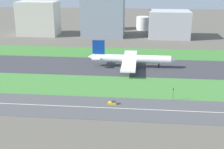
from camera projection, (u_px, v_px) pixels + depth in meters
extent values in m
plane|color=#5B564C|center=(107.00, 66.00, 224.14)|extent=(800.00, 800.00, 0.00)
cube|color=#38383D|center=(107.00, 66.00, 224.12)|extent=(280.00, 46.00, 0.10)
cube|color=#3D7A33|center=(112.00, 53.00, 262.79)|extent=(280.00, 36.00, 0.10)
cube|color=#427F38|center=(99.00, 85.00, 185.45)|extent=(280.00, 36.00, 0.10)
cube|color=#4C4C4F|center=(91.00, 107.00, 155.27)|extent=(280.00, 28.00, 0.10)
cube|color=silver|center=(91.00, 107.00, 155.26)|extent=(266.00, 0.50, 0.01)
cylinder|color=white|center=(132.00, 59.00, 220.35)|extent=(56.00, 6.00, 6.00)
cone|color=white|center=(174.00, 60.00, 217.53)|extent=(4.00, 5.70, 5.70)
cone|color=white|center=(91.00, 57.00, 222.95)|extent=(5.00, 5.40, 5.40)
cube|color=navy|center=(99.00, 48.00, 220.14)|extent=(9.00, 0.80, 11.00)
cube|color=white|center=(97.00, 57.00, 222.47)|extent=(6.00, 16.00, 0.60)
cube|color=white|center=(130.00, 55.00, 235.07)|extent=(10.00, 26.00, 1.00)
cylinder|color=gray|center=(131.00, 60.00, 230.01)|extent=(5.00, 3.20, 3.20)
cube|color=white|center=(129.00, 66.00, 206.77)|extent=(10.00, 26.00, 1.00)
cylinder|color=gray|center=(130.00, 67.00, 213.04)|extent=(5.00, 3.20, 3.20)
cylinder|color=black|center=(159.00, 66.00, 219.98)|extent=(1.00, 1.00, 3.20)
cylinder|color=black|center=(127.00, 63.00, 225.49)|extent=(1.00, 1.00, 3.20)
cylinder|color=black|center=(126.00, 66.00, 218.89)|extent=(1.00, 1.00, 3.20)
cube|color=yellow|center=(112.00, 103.00, 158.78)|extent=(4.40, 1.80, 1.10)
cube|color=#333D4C|center=(114.00, 101.00, 158.39)|extent=(2.20, 1.66, 0.90)
cylinder|color=#4C4C51|center=(173.00, 95.00, 162.50)|extent=(0.24, 0.24, 6.00)
cube|color=black|center=(173.00, 89.00, 161.36)|extent=(0.36, 0.36, 1.20)
sphere|color=#19D826|center=(173.00, 89.00, 161.07)|extent=(0.24, 0.24, 0.24)
cube|color=beige|center=(39.00, 18.00, 334.16)|extent=(43.50, 27.83, 37.26)
cube|color=gray|center=(103.00, 13.00, 325.13)|extent=(45.77, 27.90, 51.07)
cube|color=#B2B2B7|center=(169.00, 24.00, 321.99)|extent=(43.04, 32.71, 28.72)
cylinder|color=silver|center=(115.00, 22.00, 372.15)|extent=(22.30, 22.30, 17.08)
cylinder|color=silver|center=(143.00, 23.00, 369.02)|extent=(16.56, 16.56, 16.05)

